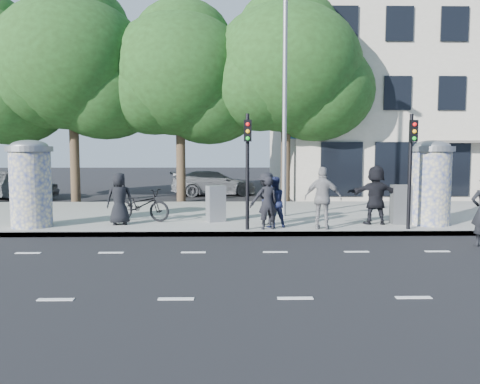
{
  "coord_description": "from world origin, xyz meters",
  "views": [
    {
      "loc": [
        -1.07,
        -9.84,
        2.47
      ],
      "look_at": [
        -0.82,
        3.5,
        1.3
      ],
      "focal_mm": 35.0,
      "sensor_mm": 36.0,
      "label": 1
    }
  ],
  "objects_px": {
    "traffic_pole_far": "(411,159)",
    "ped_a": "(119,199)",
    "cabinet_left": "(216,204)",
    "car_left": "(13,184)",
    "ped_e": "(323,198)",
    "car_right": "(214,183)",
    "ad_column_right": "(431,181)",
    "ped_b": "(268,203)",
    "traffic_pole_near": "(248,159)",
    "street_lamp": "(285,84)",
    "bicycle": "(141,205)",
    "ad_column_left": "(31,182)",
    "ped_c": "(274,202)",
    "ped_f": "(375,195)",
    "cabinet_right": "(401,204)",
    "ped_d": "(267,199)"
  },
  "relations": [
    {
      "from": "traffic_pole_far",
      "to": "ped_a",
      "type": "bearing_deg",
      "value": 173.25
    },
    {
      "from": "traffic_pole_far",
      "to": "cabinet_left",
      "type": "relative_size",
      "value": 2.87
    },
    {
      "from": "ped_a",
      "to": "car_left",
      "type": "bearing_deg",
      "value": -60.82
    },
    {
      "from": "ped_e",
      "to": "car_right",
      "type": "relative_size",
      "value": 0.4
    },
    {
      "from": "ad_column_right",
      "to": "ped_b",
      "type": "relative_size",
      "value": 1.67
    },
    {
      "from": "traffic_pole_near",
      "to": "traffic_pole_far",
      "type": "xyz_separation_m",
      "value": [
        4.8,
        0.0,
        0.0
      ]
    },
    {
      "from": "street_lamp",
      "to": "car_right",
      "type": "relative_size",
      "value": 1.7
    },
    {
      "from": "traffic_pole_near",
      "to": "ped_e",
      "type": "height_order",
      "value": "traffic_pole_near"
    },
    {
      "from": "bicycle",
      "to": "car_left",
      "type": "xyz_separation_m",
      "value": [
        -8.16,
        8.53,
        0.1
      ]
    },
    {
      "from": "traffic_pole_far",
      "to": "street_lamp",
      "type": "relative_size",
      "value": 0.42
    },
    {
      "from": "ad_column_left",
      "to": "bicycle",
      "type": "relative_size",
      "value": 1.3
    },
    {
      "from": "ped_c",
      "to": "ped_f",
      "type": "xyz_separation_m",
      "value": [
        3.28,
        0.57,
        0.16
      ]
    },
    {
      "from": "ad_column_right",
      "to": "ped_a",
      "type": "relative_size",
      "value": 1.61
    },
    {
      "from": "ad_column_right",
      "to": "cabinet_right",
      "type": "xyz_separation_m",
      "value": [
        -0.88,
        0.13,
        -0.77
      ]
    },
    {
      "from": "traffic_pole_near",
      "to": "street_lamp",
      "type": "height_order",
      "value": "street_lamp"
    },
    {
      "from": "cabinet_left",
      "to": "ped_c",
      "type": "bearing_deg",
      "value": -56.3
    },
    {
      "from": "cabinet_left",
      "to": "ped_a",
      "type": "bearing_deg",
      "value": 169.42
    },
    {
      "from": "cabinet_right",
      "to": "bicycle",
      "type": "bearing_deg",
      "value": 176.26
    },
    {
      "from": "street_lamp",
      "to": "cabinet_left",
      "type": "distance_m",
      "value": 4.85
    },
    {
      "from": "ad_column_left",
      "to": "ped_e",
      "type": "relative_size",
      "value": 1.43
    },
    {
      "from": "ped_e",
      "to": "cabinet_left",
      "type": "bearing_deg",
      "value": -10.46
    },
    {
      "from": "traffic_pole_near",
      "to": "ped_f",
      "type": "height_order",
      "value": "traffic_pole_near"
    },
    {
      "from": "ped_c",
      "to": "bicycle",
      "type": "bearing_deg",
      "value": -33.86
    },
    {
      "from": "ad_column_left",
      "to": "car_right",
      "type": "xyz_separation_m",
      "value": [
        5.13,
        11.65,
        -0.86
      ]
    },
    {
      "from": "car_left",
      "to": "cabinet_right",
      "type": "bearing_deg",
      "value": -104.84
    },
    {
      "from": "ped_e",
      "to": "ad_column_left",
      "type": "bearing_deg",
      "value": 11.67
    },
    {
      "from": "ped_b",
      "to": "ped_e",
      "type": "relative_size",
      "value": 0.85
    },
    {
      "from": "traffic_pole_near",
      "to": "car_left",
      "type": "distance_m",
      "value": 15.64
    },
    {
      "from": "traffic_pole_far",
      "to": "ped_a",
      "type": "xyz_separation_m",
      "value": [
        -8.79,
        1.04,
        -1.26
      ]
    },
    {
      "from": "traffic_pole_near",
      "to": "ped_d",
      "type": "relative_size",
      "value": 2.06
    },
    {
      "from": "traffic_pole_far",
      "to": "ped_e",
      "type": "distance_m",
      "value": 2.81
    },
    {
      "from": "street_lamp",
      "to": "car_left",
      "type": "distance_m",
      "value": 15.56
    },
    {
      "from": "street_lamp",
      "to": "ped_a",
      "type": "xyz_separation_m",
      "value": [
        -5.39,
        -1.8,
        -3.82
      ]
    },
    {
      "from": "ped_a",
      "to": "ad_column_left",
      "type": "bearing_deg",
      "value": -2.92
    },
    {
      "from": "traffic_pole_near",
      "to": "ped_b",
      "type": "height_order",
      "value": "traffic_pole_near"
    },
    {
      "from": "cabinet_left",
      "to": "car_left",
      "type": "relative_size",
      "value": 0.26
    },
    {
      "from": "cabinet_right",
      "to": "cabinet_left",
      "type": "bearing_deg",
      "value": 175.68
    },
    {
      "from": "ad_column_left",
      "to": "ped_a",
      "type": "relative_size",
      "value": 1.61
    },
    {
      "from": "ped_a",
      "to": "cabinet_right",
      "type": "height_order",
      "value": "ped_a"
    },
    {
      "from": "ped_c",
      "to": "ped_e",
      "type": "relative_size",
      "value": 0.83
    },
    {
      "from": "ped_c",
      "to": "ad_column_right",
      "type": "bearing_deg",
      "value": 169.63
    },
    {
      "from": "ped_d",
      "to": "ped_e",
      "type": "xyz_separation_m",
      "value": [
        1.6,
        -0.93,
        0.1
      ]
    },
    {
      "from": "traffic_pole_near",
      "to": "ped_b",
      "type": "distance_m",
      "value": 1.42
    },
    {
      "from": "traffic_pole_far",
      "to": "cabinet_left",
      "type": "xyz_separation_m",
      "value": [
        -5.79,
        1.65,
        -1.49
      ]
    },
    {
      "from": "ad_column_left",
      "to": "ped_b",
      "type": "distance_m",
      "value": 7.25
    },
    {
      "from": "ped_a",
      "to": "car_right",
      "type": "relative_size",
      "value": 0.35
    },
    {
      "from": "ad_column_right",
      "to": "traffic_pole_near",
      "type": "distance_m",
      "value": 5.91
    },
    {
      "from": "ped_b",
      "to": "ped_d",
      "type": "bearing_deg",
      "value": -101.97
    },
    {
      "from": "bicycle",
      "to": "cabinet_right",
      "type": "relative_size",
      "value": 1.64
    },
    {
      "from": "traffic_pole_near",
      "to": "ped_a",
      "type": "relative_size",
      "value": 2.06
    }
  ]
}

